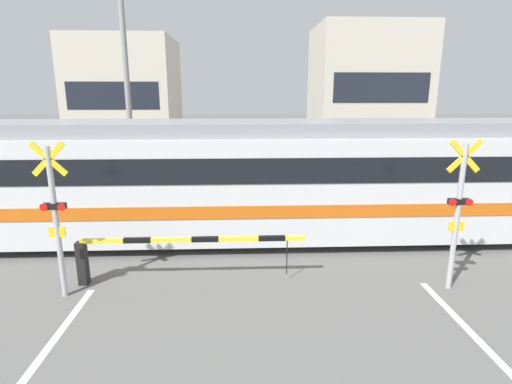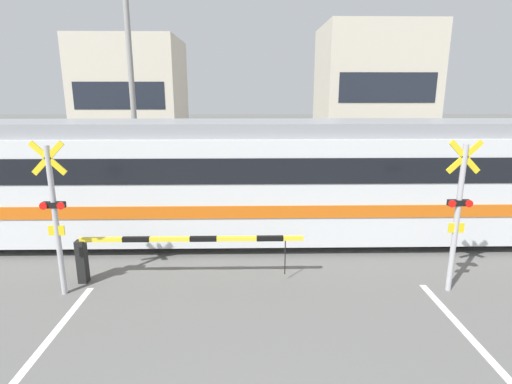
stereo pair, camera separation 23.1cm
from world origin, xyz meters
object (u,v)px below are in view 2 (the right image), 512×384
(crossing_barrier_near, at_px, (151,248))
(crossing_signal_right, at_px, (458,210))
(crossing_signal_left, at_px, (55,213))
(commuter_train, at_px, (218,178))
(crossing_barrier_far, at_px, (319,187))
(pedestrian, at_px, (258,168))

(crossing_barrier_near, relative_size, crossing_signal_right, 1.55)
(crossing_barrier_near, height_order, crossing_signal_left, crossing_signal_left)
(crossing_signal_right, bearing_deg, crossing_signal_left, 180.00)
(crossing_signal_left, bearing_deg, commuter_train, 47.08)
(crossing_barrier_near, distance_m, crossing_signal_right, 6.48)
(crossing_barrier_far, bearing_deg, commuter_train, -138.16)
(commuter_train, xyz_separation_m, crossing_signal_left, (-3.01, -3.23, -0.02))
(crossing_signal_left, xyz_separation_m, crossing_signal_right, (8.10, 0.00, 0.00))
(crossing_barrier_near, bearing_deg, pedestrian, 73.36)
(crossing_barrier_far, bearing_deg, crossing_signal_right, -74.72)
(crossing_barrier_near, relative_size, crossing_signal_left, 1.55)
(crossing_signal_left, distance_m, crossing_signal_right, 8.10)
(commuter_train, distance_m, crossing_signal_right, 6.03)
(commuter_train, height_order, pedestrian, commuter_train)
(crossing_barrier_near, distance_m, pedestrian, 8.94)
(commuter_train, xyz_separation_m, crossing_barrier_far, (3.38, 3.03, -1.00))
(commuter_train, distance_m, crossing_barrier_far, 4.65)
(commuter_train, relative_size, crossing_signal_left, 6.09)
(pedestrian, bearing_deg, crossing_barrier_near, -106.64)
(commuter_train, xyz_separation_m, crossing_signal_right, (5.09, -3.23, -0.02))
(crossing_barrier_far, distance_m, pedestrian, 3.53)
(commuter_train, distance_m, crossing_signal_left, 4.42)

